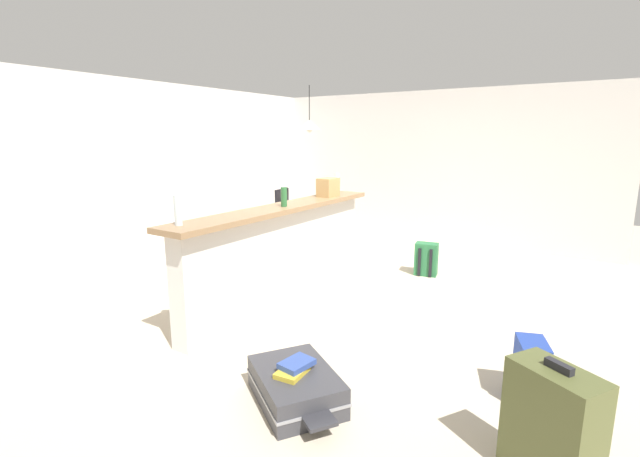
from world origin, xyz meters
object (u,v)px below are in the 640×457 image
Objects in this scene: backpack_green at (426,259)px; pendant_lamp at (309,125)px; dining_chair_near_partition at (331,222)px; dining_chair_far_side at (277,214)px; grocery_bag at (328,187)px; suitcase_flat_charcoal at (296,386)px; bottle_green at (284,197)px; dining_table at (303,209)px; bottle_white at (337,183)px; suitcase_upright_olive at (552,425)px; bottle_clear at (178,211)px; backpack_blue at (529,372)px; book_stack at (295,368)px.

pendant_lamp is at bearing 82.04° from backpack_green.
pendant_lamp is (0.13, 0.47, 1.41)m from dining_chair_near_partition.
pendant_lamp is at bearing -88.59° from dining_chair_far_side.
grocery_bag is at bearing 132.69° from backpack_green.
dining_chair_near_partition reaches higher than suitcase_flat_charcoal.
bottle_green is 0.18× the size of dining_table.
grocery_bag is at bearing -167.78° from bottle_white.
dining_table is 5.04m from suitcase_upright_olive.
dining_table is at bearing 84.58° from backpack_green.
grocery_bag is at bearing 2.20° from bottle_green.
suitcase_flat_charcoal is (-0.16, -1.27, -1.06)m from bottle_clear.
backpack_blue and backpack_green have the same top height.
pendant_lamp is 4.73m from backpack_blue.
dining_chair_far_side is (3.31, 1.63, -0.66)m from bottle_clear.
suitcase_flat_charcoal is (-2.64, -1.26, -1.07)m from bottle_white.
bottle_green is at bearing 39.43° from suitcase_flat_charcoal.
bottle_white is (2.48, -0.00, 0.01)m from bottle_clear.
bottle_green is at bearing 152.90° from backpack_green.
dining_chair_far_side is at bearing 84.29° from backpack_green.
bottle_white is at bearing -0.07° from bottle_clear.
bottle_white is 1.52m from backpack_green.
dining_chair_far_side is (0.07, 0.58, -0.13)m from dining_table.
bottle_white reaches higher than suitcase_upright_olive.
bottle_clear reaches higher than dining_table.
grocery_bag is 0.28× the size of dining_chair_near_partition.
dining_table is at bearing 143.57° from pendant_lamp.
bottle_clear reaches higher than bottle_green.
bottle_white is 3.11m from suitcase_flat_charcoal.
book_stack is at bearing 124.53° from backpack_blue.
book_stack is (-0.01, -0.00, 0.15)m from suitcase_flat_charcoal.
bottle_clear is 2.90m from suitcase_upright_olive.
suitcase_flat_charcoal is (-3.47, -2.90, -0.41)m from dining_chair_far_side.
bottle_white is 0.28× the size of dining_chair_near_partition.
backpack_blue is 0.79m from suitcase_upright_olive.
suitcase_flat_charcoal is at bearing -175.60° from backpack_green.
bottle_clear is 0.58× the size of backpack_green.
pendant_lamp is at bearing -36.43° from dining_table.
bottle_green is 0.29× the size of pendant_lamp.
suitcase_flat_charcoal is at bearing -97.03° from bottle_clear.
book_stack is (-2.34, -1.20, -0.90)m from grocery_bag.
grocery_bag is 0.90× the size of book_stack.
pendant_lamp is at bearing 49.43° from bottle_white.
backpack_blue is 1.58m from book_stack.
dining_chair_near_partition is at bearing -95.79° from dining_chair_far_side.
grocery_bag is (-0.31, -0.07, -0.02)m from bottle_white.
dining_table is at bearing 34.17° from book_stack.
pendant_lamp is at bearing 32.81° from book_stack.
backpack_blue is (-2.52, -3.62, -0.44)m from dining_table.
book_stack is (-3.41, -2.32, -0.39)m from dining_table.
pendant_lamp is 0.79× the size of suitcase_flat_charcoal.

